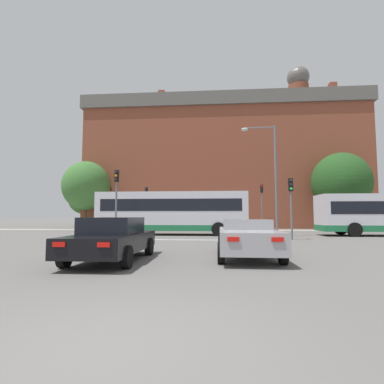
{
  "coord_description": "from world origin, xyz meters",
  "views": [
    {
      "loc": [
        1.19,
        -3.35,
        1.44
      ],
      "look_at": [
        -0.55,
        18.66,
        3.22
      ],
      "focal_mm": 28.0,
      "sensor_mm": 36.0,
      "label": 1
    }
  ],
  "objects_px": {
    "pedestrian_waiting": "(231,220)",
    "traffic_light_far_left": "(146,201)",
    "car_saloon_left": "(113,238)",
    "street_lamp_junction": "(270,168)",
    "traffic_light_far_right": "(262,200)",
    "bus_crossing_lead": "(172,212)",
    "traffic_light_near_right": "(291,198)",
    "car_roadster_right": "(247,238)",
    "traffic_light_near_left": "(116,192)"
  },
  "relations": [
    {
      "from": "car_saloon_left",
      "to": "car_roadster_right",
      "type": "relative_size",
      "value": 0.98
    },
    {
      "from": "street_lamp_junction",
      "to": "car_saloon_left",
      "type": "bearing_deg",
      "value": -121.44
    },
    {
      "from": "bus_crossing_lead",
      "to": "traffic_light_far_right",
      "type": "relative_size",
      "value": 2.5
    },
    {
      "from": "traffic_light_far_right",
      "to": "bus_crossing_lead",
      "type": "bearing_deg",
      "value": -137.8
    },
    {
      "from": "bus_crossing_lead",
      "to": "street_lamp_junction",
      "type": "height_order",
      "value": "street_lamp_junction"
    },
    {
      "from": "bus_crossing_lead",
      "to": "traffic_light_near_left",
      "type": "xyz_separation_m",
      "value": [
        -3.26,
        -3.6,
        1.27
      ]
    },
    {
      "from": "pedestrian_waiting",
      "to": "traffic_light_far_left",
      "type": "bearing_deg",
      "value": -110.59
    },
    {
      "from": "traffic_light_near_left",
      "to": "pedestrian_waiting",
      "type": "height_order",
      "value": "traffic_light_near_left"
    },
    {
      "from": "car_roadster_right",
      "to": "pedestrian_waiting",
      "type": "relative_size",
      "value": 2.87
    },
    {
      "from": "car_saloon_left",
      "to": "traffic_light_far_left",
      "type": "distance_m",
      "value": 20.9
    },
    {
      "from": "traffic_light_near_left",
      "to": "street_lamp_junction",
      "type": "xyz_separation_m",
      "value": [
        10.49,
        1.9,
        1.8
      ]
    },
    {
      "from": "car_saloon_left",
      "to": "street_lamp_junction",
      "type": "height_order",
      "value": "street_lamp_junction"
    },
    {
      "from": "street_lamp_junction",
      "to": "pedestrian_waiting",
      "type": "xyz_separation_m",
      "value": [
        -2.25,
        10.28,
        -3.83
      ]
    },
    {
      "from": "bus_crossing_lead",
      "to": "traffic_light_near_right",
      "type": "distance_m",
      "value": 9.1
    },
    {
      "from": "car_saloon_left",
      "to": "bus_crossing_lead",
      "type": "bearing_deg",
      "value": 89.59
    },
    {
      "from": "traffic_light_near_right",
      "to": "pedestrian_waiting",
      "type": "relative_size",
      "value": 2.22
    },
    {
      "from": "traffic_light_near_right",
      "to": "traffic_light_far_left",
      "type": "bearing_deg",
      "value": 136.37
    },
    {
      "from": "traffic_light_far_left",
      "to": "pedestrian_waiting",
      "type": "bearing_deg",
      "value": 10.59
    },
    {
      "from": "bus_crossing_lead",
      "to": "traffic_light_far_left",
      "type": "bearing_deg",
      "value": -151.89
    },
    {
      "from": "traffic_light_far_left",
      "to": "car_saloon_left",
      "type": "bearing_deg",
      "value": -79.63
    },
    {
      "from": "car_saloon_left",
      "to": "traffic_light_far_right",
      "type": "xyz_separation_m",
      "value": [
        7.96,
        20.72,
        2.34
      ]
    },
    {
      "from": "traffic_light_near_left",
      "to": "traffic_light_near_right",
      "type": "bearing_deg",
      "value": -3.16
    },
    {
      "from": "traffic_light_far_right",
      "to": "traffic_light_near_left",
      "type": "bearing_deg",
      "value": -136.06
    },
    {
      "from": "traffic_light_far_right",
      "to": "pedestrian_waiting",
      "type": "height_order",
      "value": "traffic_light_far_right"
    },
    {
      "from": "bus_crossing_lead",
      "to": "traffic_light_near_left",
      "type": "height_order",
      "value": "traffic_light_near_left"
    },
    {
      "from": "bus_crossing_lead",
      "to": "traffic_light_far_right",
      "type": "xyz_separation_m",
      "value": [
        7.98,
        7.24,
        1.31
      ]
    },
    {
      "from": "traffic_light_far_left",
      "to": "pedestrian_waiting",
      "type": "relative_size",
      "value": 2.59
    },
    {
      "from": "car_roadster_right",
      "to": "traffic_light_far_right",
      "type": "xyz_separation_m",
      "value": [
        3.52,
        19.61,
        2.38
      ]
    },
    {
      "from": "car_saloon_left",
      "to": "traffic_light_far_right",
      "type": "distance_m",
      "value": 22.32
    },
    {
      "from": "traffic_light_far_right",
      "to": "street_lamp_junction",
      "type": "bearing_deg",
      "value": -94.85
    },
    {
      "from": "car_roadster_right",
      "to": "traffic_light_near_right",
      "type": "relative_size",
      "value": 1.29
    },
    {
      "from": "street_lamp_junction",
      "to": "pedestrian_waiting",
      "type": "relative_size",
      "value": 4.67
    },
    {
      "from": "traffic_light_far_left",
      "to": "traffic_light_near_left",
      "type": "distance_m",
      "value": 10.57
    },
    {
      "from": "street_lamp_junction",
      "to": "pedestrian_waiting",
      "type": "height_order",
      "value": "street_lamp_junction"
    },
    {
      "from": "car_roadster_right",
      "to": "traffic_light_near_left",
      "type": "relative_size",
      "value": 1.07
    },
    {
      "from": "car_saloon_left",
      "to": "car_roadster_right",
      "type": "bearing_deg",
      "value": 13.5
    },
    {
      "from": "traffic_light_far_right",
      "to": "car_saloon_left",
      "type": "bearing_deg",
      "value": -111.02
    },
    {
      "from": "bus_crossing_lead",
      "to": "traffic_light_near_right",
      "type": "height_order",
      "value": "traffic_light_near_right"
    },
    {
      "from": "car_roadster_right",
      "to": "street_lamp_junction",
      "type": "height_order",
      "value": "street_lamp_junction"
    },
    {
      "from": "car_roadster_right",
      "to": "traffic_light_near_left",
      "type": "xyz_separation_m",
      "value": [
        -7.73,
        8.77,
        2.34
      ]
    },
    {
      "from": "street_lamp_junction",
      "to": "pedestrian_waiting",
      "type": "distance_m",
      "value": 11.2
    },
    {
      "from": "car_saloon_left",
      "to": "car_roadster_right",
      "type": "distance_m",
      "value": 4.58
    },
    {
      "from": "car_saloon_left",
      "to": "traffic_light_near_left",
      "type": "xyz_separation_m",
      "value": [
        -3.29,
        9.88,
        2.31
      ]
    },
    {
      "from": "traffic_light_near_left",
      "to": "street_lamp_junction",
      "type": "relative_size",
      "value": 0.57
    },
    {
      "from": "car_saloon_left",
      "to": "bus_crossing_lead",
      "type": "relative_size",
      "value": 0.42
    },
    {
      "from": "traffic_light_near_left",
      "to": "traffic_light_far_right",
      "type": "xyz_separation_m",
      "value": [
        11.25,
        10.84,
        0.04
      ]
    },
    {
      "from": "car_saloon_left",
      "to": "bus_crossing_lead",
      "type": "distance_m",
      "value": 13.52
    },
    {
      "from": "traffic_light_near_right",
      "to": "pedestrian_waiting",
      "type": "xyz_separation_m",
      "value": [
        -3.04,
        12.81,
        -1.57
      ]
    },
    {
      "from": "traffic_light_far_right",
      "to": "traffic_light_near_right",
      "type": "relative_size",
      "value": 1.22
    },
    {
      "from": "car_roadster_right",
      "to": "pedestrian_waiting",
      "type": "height_order",
      "value": "pedestrian_waiting"
    }
  ]
}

